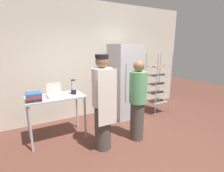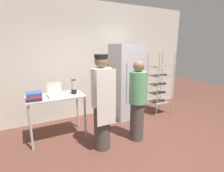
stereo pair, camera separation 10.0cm
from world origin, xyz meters
The scene contains 10 objects.
ground_plane centered at (0.00, 0.00, 0.00)m, with size 14.00×14.00×0.00m, color brown.
back_wall centered at (0.00, 2.22, 1.53)m, with size 6.40×0.12×3.06m, color beige.
refrigerator centered at (0.73, 1.58, 0.98)m, with size 0.71×0.74×1.96m.
baking_rack centered at (1.71, 1.33, 0.86)m, with size 0.57×0.47×1.72m.
prep_counter centered at (-1.17, 1.23, 0.81)m, with size 1.12×0.61×0.93m.
donut_box centered at (-1.18, 1.17, 0.97)m, with size 0.29×0.23×0.27m.
blender_pitcher centered at (-0.79, 1.22, 1.06)m, with size 0.11×0.11×0.31m.
binder_stack centered at (-1.57, 1.12, 1.00)m, with size 0.28×0.27×0.15m.
person_baker centered at (-0.50, 0.43, 0.92)m, with size 0.38×0.39×1.78m.
person_customer centered at (0.27, 0.40, 0.84)m, with size 0.35×0.35×1.64m.
Camera 1 is at (-1.84, -2.27, 1.92)m, focal length 28.00 mm.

